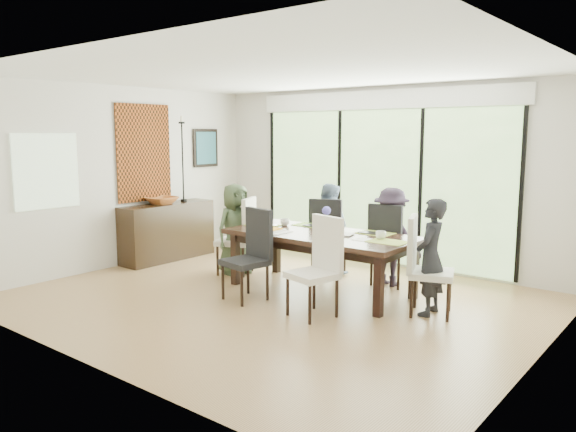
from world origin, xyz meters
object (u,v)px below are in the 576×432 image
Objects in this scene: table_top at (321,235)px; chair_near_left at (245,255)px; chair_left_end at (235,235)px; person_far_left at (328,229)px; person_right_end at (431,257)px; person_far_right at (391,237)px; person_left_end at (236,229)px; sideboard at (168,232)px; chair_far_right at (392,244)px; chair_near_right at (312,267)px; cup_c at (381,235)px; cup_b at (326,232)px; bowl at (162,201)px; chair_far_left at (329,235)px; chair_right_end at (432,266)px; laptop at (264,226)px; vase at (326,228)px; cup_a at (285,222)px.

chair_near_left is at bearing -119.89° from table_top.
chair_left_end is 0.85× the size of person_far_left.
person_right_end is 1.25m from person_far_right.
person_left_end is 1.32m from person_far_left.
chair_near_left is 0.69× the size of sideboard.
sideboard is at bearing 9.55° from chair_far_right.
person_left_end is (-1.98, 0.87, 0.10)m from chair_near_right.
cup_b is at bearing -162.90° from cup_c.
bowl is at bearing 15.19° from person_far_left.
cup_b is at bearing -33.69° from table_top.
chair_near_right is (0.95, -1.72, 0.00)m from chair_far_left.
chair_near_left is at bearing -17.24° from bowl.
chair_right_end is at bearing 136.33° from chair_far_left.
person_far_left is (-0.45, 0.83, -0.08)m from table_top.
person_far_left is at bearing 32.47° from laptop.
chair_near_right is (1.00, -0.00, 0.00)m from chair_near_left.
cup_b is (-1.35, -0.10, 0.25)m from chair_right_end.
table_top is 7.27× the size of laptop.
person_far_right reaches higher than chair_near_left.
person_right_end is at bearing -2.00° from vase.
chair_right_end is 0.85× the size of person_right_end.
vase is 0.97× the size of cup_a.
chair_right_end is 0.10m from person_right_end.
cup_a is at bearing 172.41° from vase.
person_left_end is 3.91× the size of laptop.
chair_near_left is 8.87× the size of cup_a.
cup_c is (-0.68, 0.10, 0.15)m from person_right_end.
laptop is at bearing 164.20° from chair_near_right.
cup_c is (0.25, -0.73, 0.15)m from person_far_right.
cup_c reaches higher than cup_b.
chair_right_end is 2.12m from person_far_left.
sideboard is (-2.27, -0.15, -0.36)m from cup_a.
chair_far_left and chair_near_right have the same top height.
cup_c is at bearing -78.25° from person_left_end.
chair_far_right is 3.63m from sideboard.
chair_right_end and chair_far_right have the same top height.
chair_left_end is at bearing 0.11° from sideboard.
laptop is (-0.90, -0.15, -0.05)m from vase.
chair_left_end is 8.87× the size of cup_a.
chair_far_right is 1.45m from cup_a.
chair_right_end is at bearing 66.65° from chair_left_end.
cup_a is (-0.25, -0.68, 0.15)m from person_far_left.
cup_b is (0.60, -0.93, 0.15)m from person_far_left.
sideboard reaches higher than laptop.
chair_right_end is 0.85× the size of person_left_end.
person_right_end is (2.98, 0.00, 0.10)m from chair_left_end.
person_right_end is at bearing 0.04° from sideboard.
cup_c is at bearing 3.08° from bowl.
table_top is 1.86× the size of person_right_end.
person_right_end reaches higher than chair_far_left.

